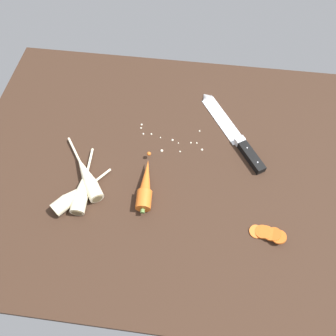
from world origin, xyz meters
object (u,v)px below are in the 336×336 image
(parsnip_front, at_px, (82,190))
(carrot_slice_stack, at_px, (268,233))
(whole_carrot, at_px, (145,186))
(parsnip_mid_left, at_px, (73,196))
(chefs_knife, at_px, (230,128))
(parsnip_mid_right, at_px, (87,177))

(parsnip_front, xyz_separation_m, carrot_slice_stack, (0.51, -0.06, -0.01))
(whole_carrot, height_order, carrot_slice_stack, whole_carrot)
(whole_carrot, xyz_separation_m, parsnip_mid_left, (-0.19, -0.06, -0.00))
(chefs_knife, distance_m, parsnip_front, 0.49)
(parsnip_mid_right, bearing_deg, whole_carrot, -2.50)
(parsnip_front, xyz_separation_m, parsnip_mid_right, (0.00, 0.04, -0.00))
(carrot_slice_stack, bearing_deg, parsnip_front, 173.46)
(whole_carrot, bearing_deg, chefs_knife, 46.59)
(parsnip_mid_left, relative_size, parsnip_mid_right, 0.80)
(parsnip_mid_right, bearing_deg, parsnip_front, -94.53)
(chefs_knife, xyz_separation_m, parsnip_mid_left, (-0.42, -0.30, 0.01))
(chefs_knife, distance_m, parsnip_mid_right, 0.46)
(parsnip_mid_right, bearing_deg, carrot_slice_stack, -11.17)
(carrot_slice_stack, bearing_deg, parsnip_mid_right, 168.83)
(whole_carrot, relative_size, parsnip_front, 0.91)
(parsnip_front, relative_size, parsnip_mid_right, 1.03)
(whole_carrot, bearing_deg, parsnip_front, -168.73)
(whole_carrot, height_order, parsnip_mid_left, whole_carrot)
(chefs_knife, relative_size, parsnip_mid_left, 1.88)
(chefs_knife, distance_m, parsnip_mid_left, 0.52)
(chefs_knife, height_order, parsnip_front, parsnip_front)
(parsnip_front, height_order, carrot_slice_stack, parsnip_front)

